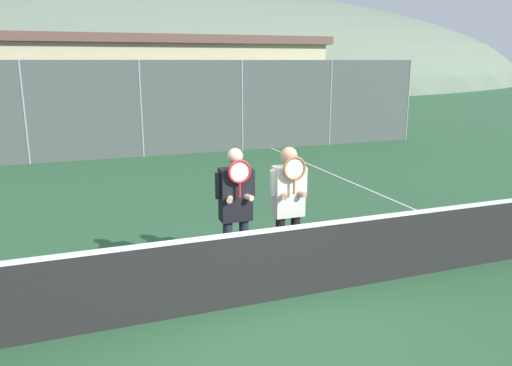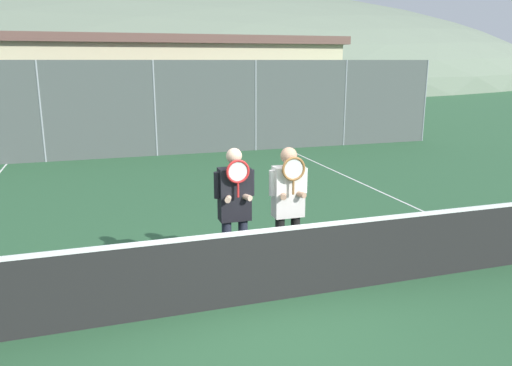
% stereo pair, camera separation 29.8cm
% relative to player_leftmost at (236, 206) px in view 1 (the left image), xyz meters
% --- Properties ---
extents(ground_plane, '(120.00, 120.00, 0.00)m').
position_rel_player_leftmost_xyz_m(ground_plane, '(0.11, -0.68, -1.10)').
color(ground_plane, '#2D5B38').
extents(hill_distant, '(122.18, 67.88, 23.76)m').
position_rel_player_leftmost_xyz_m(hill_distant, '(0.11, 60.67, -1.10)').
color(hill_distant, slate).
rests_on(hill_distant, ground_plane).
extents(clubhouse_building, '(19.62, 5.50, 4.05)m').
position_rel_player_leftmost_xyz_m(clubhouse_building, '(-0.05, 17.97, 0.95)').
color(clubhouse_building, beige).
rests_on(clubhouse_building, ground_plane).
extents(fence_back, '(19.96, 0.06, 2.98)m').
position_rel_player_leftmost_xyz_m(fence_back, '(0.11, 9.81, 0.39)').
color(fence_back, gray).
rests_on(fence_back, ground_plane).
extents(tennis_net, '(11.80, 0.09, 1.08)m').
position_rel_player_leftmost_xyz_m(tennis_net, '(0.11, -0.68, -0.59)').
color(tennis_net, gray).
rests_on(tennis_net, ground_plane).
extents(court_line_right_sideline, '(0.05, 16.00, 0.01)m').
position_rel_player_leftmost_xyz_m(court_line_right_sideline, '(4.50, 2.32, -1.09)').
color(court_line_right_sideline, white).
rests_on(court_line_right_sideline, ground_plane).
extents(player_leftmost, '(0.55, 0.34, 1.87)m').
position_rel_player_leftmost_xyz_m(player_leftmost, '(0.00, 0.00, 0.00)').
color(player_leftmost, '#232838').
rests_on(player_leftmost, ground_plane).
extents(player_center_left, '(0.55, 0.34, 1.85)m').
position_rel_player_leftmost_xyz_m(player_center_left, '(0.75, -0.04, 0.01)').
color(player_center_left, black).
rests_on(player_center_left, ground_plane).
extents(car_left_of_center, '(4.23, 1.96, 1.83)m').
position_rel_player_leftmost_xyz_m(car_left_of_center, '(0.13, 12.78, -0.17)').
color(car_left_of_center, maroon).
rests_on(car_left_of_center, ground_plane).
extents(car_center, '(4.02, 2.05, 1.74)m').
position_rel_player_leftmost_xyz_m(car_center, '(5.02, 13.11, -0.21)').
color(car_center, '#B2B7BC').
rests_on(car_center, ground_plane).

